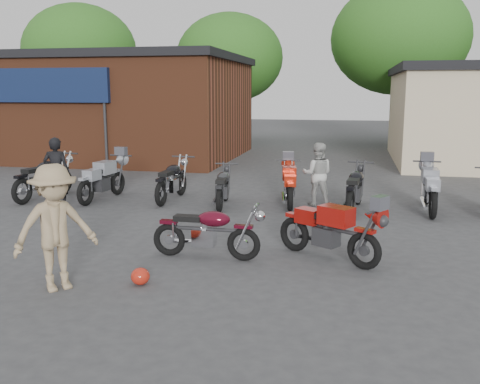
% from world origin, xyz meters
% --- Properties ---
extents(ground, '(90.00, 90.00, 0.00)m').
position_xyz_m(ground, '(0.00, 0.00, 0.00)').
color(ground, '#38383B').
extents(brick_building, '(12.00, 8.00, 4.00)m').
position_xyz_m(brick_building, '(-9.00, 14.00, 2.00)').
color(brick_building, brown).
rests_on(brick_building, ground).
extents(tree_0, '(6.56, 6.56, 8.20)m').
position_xyz_m(tree_0, '(-14.00, 22.00, 4.10)').
color(tree_0, '#285817').
rests_on(tree_0, ground).
extents(tree_1, '(5.92, 5.92, 7.40)m').
position_xyz_m(tree_1, '(-5.00, 22.00, 3.70)').
color(tree_1, '#285817').
rests_on(tree_1, ground).
extents(tree_2, '(7.04, 7.04, 8.80)m').
position_xyz_m(tree_2, '(4.00, 22.00, 4.40)').
color(tree_2, '#285817').
rests_on(tree_2, ground).
extents(vintage_motorcycle, '(1.83, 0.63, 1.06)m').
position_xyz_m(vintage_motorcycle, '(-0.48, 0.84, 0.53)').
color(vintage_motorcycle, '#490917').
rests_on(vintage_motorcycle, ground).
extents(sportbike, '(2.00, 1.60, 1.14)m').
position_xyz_m(sportbike, '(1.55, 1.17, 0.57)').
color(sportbike, '#A5130D').
rests_on(sportbike, ground).
extents(helmet, '(0.37, 0.37, 0.26)m').
position_xyz_m(helmet, '(-1.12, -0.58, 0.13)').
color(helmet, '#B22213').
rests_on(helmet, ground).
extents(person_dark, '(0.70, 0.54, 1.71)m').
position_xyz_m(person_dark, '(-5.21, 4.11, 0.86)').
color(person_dark, black).
rests_on(person_dark, ground).
extents(person_light, '(0.78, 0.62, 1.57)m').
position_xyz_m(person_light, '(1.04, 5.57, 0.78)').
color(person_light, '#B0B0AC').
rests_on(person_light, ground).
extents(person_tan, '(1.30, 1.32, 1.82)m').
position_xyz_m(person_tan, '(-2.20, -0.99, 0.91)').
color(person_tan, '#9E8461').
rests_on(person_tan, ground).
extents(row_bike_0, '(1.04, 2.24, 1.25)m').
position_xyz_m(row_bike_0, '(-6.06, 4.90, 0.62)').
color(row_bike_0, black).
rests_on(row_bike_0, ground).
extents(row_bike_1, '(0.91, 2.13, 1.20)m').
position_xyz_m(row_bike_1, '(-4.48, 5.08, 0.60)').
color(row_bike_1, '#979AA5').
rests_on(row_bike_1, ground).
extents(row_bike_2, '(0.72, 2.04, 1.17)m').
position_xyz_m(row_bike_2, '(-2.69, 5.38, 0.59)').
color(row_bike_2, black).
rests_on(row_bike_2, ground).
extents(row_bike_3, '(0.83, 1.91, 1.07)m').
position_xyz_m(row_bike_3, '(-1.23, 4.97, 0.54)').
color(row_bike_3, '#272729').
rests_on(row_bike_3, ground).
extents(row_bike_4, '(0.95, 2.04, 1.14)m').
position_xyz_m(row_bike_4, '(0.35, 5.47, 0.57)').
color(row_bike_4, '#B6220F').
rests_on(row_bike_4, ground).
extents(row_bike_5, '(0.93, 2.11, 1.18)m').
position_xyz_m(row_bike_5, '(1.96, 5.16, 0.59)').
color(row_bike_5, black).
rests_on(row_bike_5, ground).
extents(row_bike_6, '(0.74, 2.11, 1.22)m').
position_xyz_m(row_bike_6, '(3.68, 5.39, 0.61)').
color(row_bike_6, gray).
rests_on(row_bike_6, ground).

